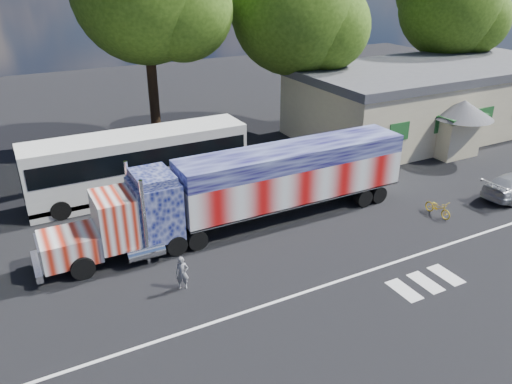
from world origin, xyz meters
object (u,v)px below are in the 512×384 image
woman (182,273)px  bicycle (438,208)px  tree_ne_a (297,11)px  tree_far_ne (452,7)px  coach_bus (139,163)px  semi_truck (253,186)px

woman → bicycle: (14.31, -0.12, -0.29)m
woman → tree_ne_a: 23.83m
tree_ne_a → tree_far_ne: bearing=0.8°
coach_bus → woman: 10.21m
coach_bus → bicycle: coach_bus is taller
tree_far_ne → tree_ne_a: tree_ne_a is taller
woman → bicycle: size_ratio=0.87×
semi_truck → coach_bus: 7.56m
woman → tree_far_ne: (31.47, 16.45, 8.09)m
bicycle → tree_far_ne: (17.16, 16.57, 8.38)m
tree_far_ne → tree_ne_a: size_ratio=0.96×
coach_bus → tree_far_ne: tree_far_ne is taller
semi_truck → coach_bus: size_ratio=1.53×
bicycle → tree_ne_a: 18.50m
coach_bus → tree_ne_a: (14.17, 6.14, 7.19)m
coach_bus → tree_far_ne: 31.74m
woman → bicycle: 14.32m
semi_truck → woman: semi_truck is taller
woman → semi_truck: bearing=55.7°
woman → tree_far_ne: tree_far_ne is taller
semi_truck → woman: size_ratio=13.17×
semi_truck → bicycle: semi_truck is taller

